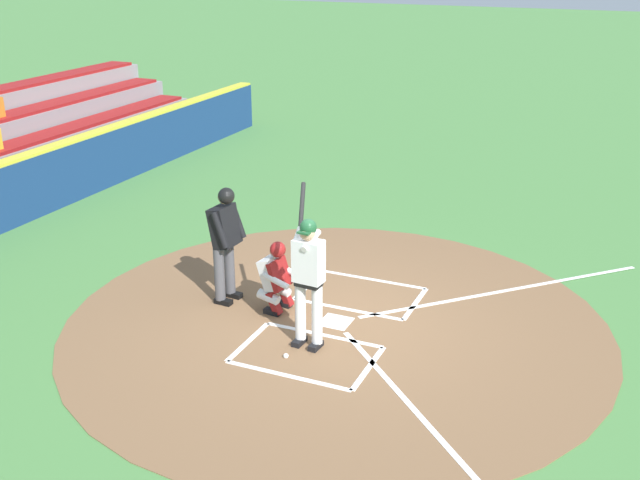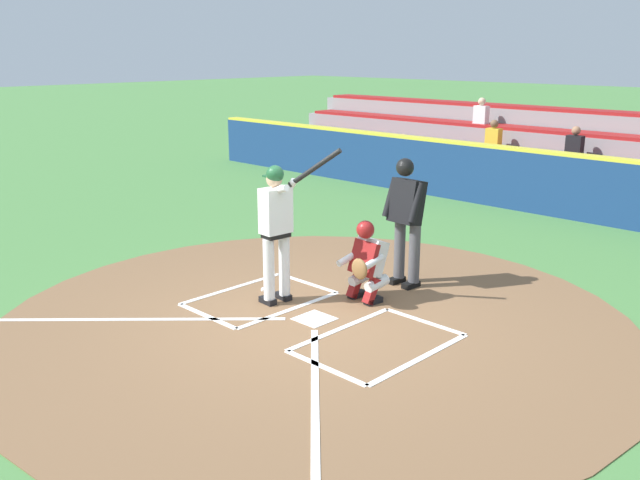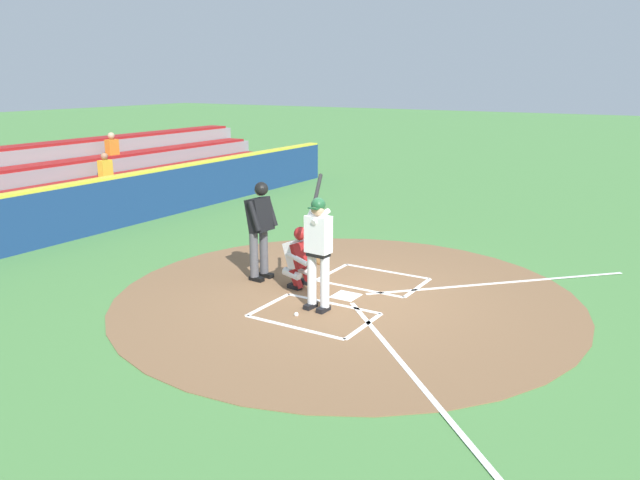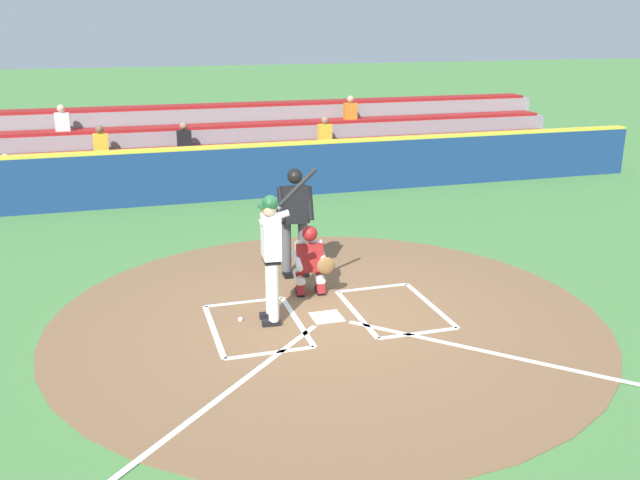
% 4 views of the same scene
% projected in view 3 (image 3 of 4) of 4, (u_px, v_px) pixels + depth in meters
% --- Properties ---
extents(ground_plane, '(120.00, 120.00, 0.00)m').
position_uv_depth(ground_plane, '(346.00, 297.00, 10.90)').
color(ground_plane, '#4C8442').
extents(dirt_circle, '(8.00, 8.00, 0.01)m').
position_uv_depth(dirt_circle, '(346.00, 296.00, 10.90)').
color(dirt_circle, brown).
rests_on(dirt_circle, ground).
extents(home_plate_and_chalk, '(7.93, 4.91, 0.01)m').
position_uv_depth(home_plate_and_chalk, '(392.00, 305.00, 10.46)').
color(home_plate_and_chalk, white).
rests_on(home_plate_and_chalk, dirt_circle).
extents(batter, '(0.97, 0.66, 2.13)m').
position_uv_depth(batter, '(318.00, 245.00, 10.03)').
color(batter, white).
rests_on(batter, ground).
extents(catcher, '(0.59, 0.65, 1.13)m').
position_uv_depth(catcher, '(300.00, 256.00, 11.26)').
color(catcher, black).
rests_on(catcher, ground).
extents(plate_umpire, '(0.60, 0.44, 1.86)m').
position_uv_depth(plate_umpire, '(260.00, 224.00, 11.56)').
color(plate_umpire, '#4C4C51').
rests_on(plate_umpire, ground).
extents(baseball, '(0.07, 0.07, 0.07)m').
position_uv_depth(baseball, '(296.00, 314.00, 9.98)').
color(baseball, white).
rests_on(baseball, ground).
extents(backstop_wall, '(22.00, 0.36, 1.31)m').
position_uv_depth(backstop_wall, '(63.00, 213.00, 14.51)').
color(backstop_wall, navy).
rests_on(backstop_wall, ground).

